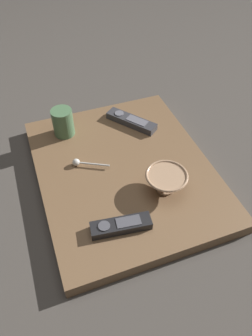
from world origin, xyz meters
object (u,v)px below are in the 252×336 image
Objects in this scene: tv_remote_near at (131,121)px; coffee_mug at (63,122)px; teaspoon at (80,163)px; tv_remote_far at (121,225)px; cereal_bowl at (166,181)px.

coffee_mug is at bearing -97.38° from tv_remote_near.
tv_remote_near is at bearing 121.50° from teaspoon.
tv_remote_far reaches higher than teaspoon.
teaspoon is 0.61× the size of tv_remote_near.
cereal_bowl reaches higher than tv_remote_near.
cereal_bowl is 1.15× the size of teaspoon.
teaspoon is at bearing -130.14° from cereal_bowl.
teaspoon is 0.28m from tv_remote_far.
tv_remote_near is (-0.14, 0.23, 0.00)m from teaspoon.
teaspoon is (-0.19, -0.22, -0.02)m from cereal_bowl.
cereal_bowl reaches higher than tv_remote_far.
tv_remote_near is at bearing 155.63° from tv_remote_far.
tv_remote_near is 1.07× the size of tv_remote_far.
tv_remote_far is (0.09, -0.18, -0.02)m from cereal_bowl.
coffee_mug reaches higher than teaspoon.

